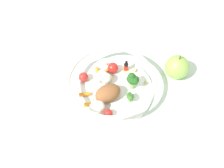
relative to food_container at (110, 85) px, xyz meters
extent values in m
plane|color=silver|center=(0.00, -0.01, -0.03)|extent=(2.40, 2.40, 0.00)
cylinder|color=white|center=(0.01, 0.00, -0.03)|extent=(0.24, 0.24, 0.01)
torus|color=white|center=(0.01, 0.00, 0.02)|extent=(0.25, 0.25, 0.01)
ellipsoid|color=brown|center=(-0.02, -0.02, 0.00)|extent=(0.08, 0.06, 0.05)
cylinder|color=#8EB766|center=(0.02, -0.06, -0.01)|extent=(0.01, 0.01, 0.02)
sphere|color=#386B28|center=(0.03, -0.06, 0.00)|extent=(0.01, 0.01, 0.01)
sphere|color=#386B28|center=(0.03, -0.06, 0.00)|extent=(0.01, 0.01, 0.01)
sphere|color=#386B28|center=(0.02, -0.06, 0.00)|extent=(0.01, 0.01, 0.01)
sphere|color=#386B28|center=(0.02, -0.06, 0.00)|extent=(0.01, 0.01, 0.01)
sphere|color=#386B28|center=(0.02, -0.07, 0.00)|extent=(0.02, 0.02, 0.02)
sphere|color=#386B28|center=(0.02, -0.07, 0.00)|extent=(0.01, 0.01, 0.01)
cylinder|color=#8EB766|center=(0.06, -0.03, -0.01)|extent=(0.02, 0.02, 0.03)
sphere|color=#23561E|center=(0.06, -0.03, 0.01)|extent=(0.02, 0.02, 0.02)
sphere|color=#23561E|center=(0.06, -0.02, 0.02)|extent=(0.02, 0.02, 0.02)
sphere|color=#23561E|center=(0.06, -0.02, 0.02)|extent=(0.02, 0.02, 0.02)
sphere|color=#23561E|center=(0.05, -0.02, 0.02)|extent=(0.02, 0.02, 0.02)
sphere|color=#23561E|center=(0.05, -0.03, 0.02)|extent=(0.02, 0.02, 0.02)
sphere|color=#23561E|center=(0.05, -0.03, 0.02)|extent=(0.02, 0.02, 0.02)
sphere|color=#23561E|center=(0.05, -0.04, 0.02)|extent=(0.02, 0.02, 0.02)
sphere|color=#23561E|center=(0.06, -0.03, 0.01)|extent=(0.02, 0.02, 0.02)
sphere|color=silver|center=(-0.06, -0.03, -0.01)|extent=(0.03, 0.03, 0.03)
sphere|color=silver|center=(-0.06, -0.03, -0.01)|extent=(0.03, 0.03, 0.03)
sphere|color=silver|center=(-0.07, -0.02, 0.00)|extent=(0.02, 0.02, 0.02)
sphere|color=silver|center=(-0.08, -0.03, -0.01)|extent=(0.03, 0.03, 0.03)
sphere|color=silver|center=(-0.07, -0.04, 0.00)|extent=(0.03, 0.03, 0.03)
sphere|color=silver|center=(-0.06, -0.04, 0.00)|extent=(0.02, 0.02, 0.02)
sphere|color=silver|center=(-0.06, -0.04, 0.00)|extent=(0.03, 0.03, 0.03)
sphere|color=silver|center=(0.01, 0.04, 0.00)|extent=(0.03, 0.03, 0.03)
sphere|color=silver|center=(0.00, 0.05, 0.00)|extent=(0.03, 0.03, 0.03)
sphere|color=silver|center=(0.00, 0.04, -0.01)|extent=(0.03, 0.03, 0.03)
sphere|color=silver|center=(-0.01, 0.04, 0.00)|extent=(0.03, 0.03, 0.03)
sphere|color=silver|center=(0.00, 0.04, 0.00)|extent=(0.03, 0.03, 0.03)
sphere|color=silver|center=(0.01, 0.03, 0.00)|extent=(0.03, 0.03, 0.03)
cube|color=yellow|center=(0.08, 0.03, -0.02)|extent=(0.02, 0.02, 0.00)
cylinder|color=red|center=(0.08, 0.03, -0.01)|extent=(0.02, 0.02, 0.02)
sphere|color=black|center=(0.08, 0.03, 0.01)|extent=(0.01, 0.01, 0.01)
sphere|color=black|center=(0.08, 0.04, 0.01)|extent=(0.01, 0.01, 0.01)
sphere|color=black|center=(0.08, 0.03, 0.01)|extent=(0.01, 0.01, 0.01)
cylinder|color=orange|center=(0.01, 0.08, -0.01)|extent=(0.02, 0.02, 0.01)
cylinder|color=orange|center=(0.02, 0.06, -0.02)|extent=(0.03, 0.01, 0.01)
cylinder|color=orange|center=(-0.07, 0.03, -0.02)|extent=(0.03, 0.02, 0.01)
cylinder|color=orange|center=(-0.08, -0.01, -0.01)|extent=(0.03, 0.03, 0.01)
sphere|color=red|center=(-0.05, -0.07, -0.01)|extent=(0.02, 0.02, 0.02)
sphere|color=red|center=(0.04, 0.05, 0.00)|extent=(0.03, 0.03, 0.03)
sphere|color=red|center=(-0.04, 0.07, -0.01)|extent=(0.03, 0.03, 0.03)
sphere|color=#D1B775|center=(0.10, -0.04, -0.02)|extent=(0.01, 0.01, 0.01)
sphere|color=tan|center=(0.03, 0.04, -0.02)|extent=(0.01, 0.01, 0.01)
sphere|color=#D1B775|center=(0.04, 0.08, -0.02)|extent=(0.01, 0.01, 0.01)
sphere|color=tan|center=(-0.01, -0.09, -0.02)|extent=(0.01, 0.01, 0.01)
sphere|color=tan|center=(0.10, 0.01, -0.01)|extent=(0.01, 0.01, 0.01)
sphere|color=tan|center=(0.02, 0.03, -0.02)|extent=(0.01, 0.01, 0.01)
sphere|color=#D1B775|center=(-0.06, -0.01, -0.02)|extent=(0.01, 0.01, 0.01)
sphere|color=#D1B775|center=(0.01, 0.06, -0.02)|extent=(0.01, 0.01, 0.01)
sphere|color=#8CB74C|center=(0.20, -0.06, 0.00)|extent=(0.07, 0.07, 0.07)
cylinder|color=brown|center=(0.20, -0.06, 0.05)|extent=(0.00, 0.00, 0.01)
camera|label=1|loc=(-0.24, -0.35, 0.59)|focal=41.98mm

